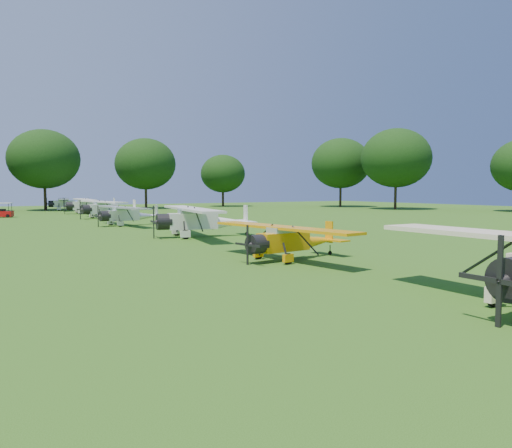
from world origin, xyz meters
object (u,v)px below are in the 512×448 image
Objects in this scene: aircraft_3 at (200,218)px; aircraft_7 at (67,203)px; aircraft_2 at (290,238)px; aircraft_6 at (89,204)px; golf_cart at (3,212)px; aircraft_4 at (128,213)px; aircraft_5 at (108,207)px.

aircraft_7 is (-0.10, 51.43, -0.12)m from aircraft_3.
aircraft_2 is 12.96m from aircraft_3.
aircraft_6 is 11.78m from golf_cart.
aircraft_6 reaches higher than aircraft_2.
aircraft_7 reaches higher than golf_cart.
aircraft_5 reaches higher than aircraft_4.
aircraft_2 is 0.94× the size of aircraft_4.
aircraft_7 is at bearing 82.08° from golf_cart.
aircraft_5 reaches higher than golf_cart.
aircraft_4 is 0.93× the size of aircraft_7.
aircraft_3 is at bearing -97.38° from aircraft_5.
aircraft_7 is (1.23, 37.82, 0.08)m from aircraft_4.
golf_cart is (-10.46, 8.37, -0.69)m from aircraft_5.
golf_cart is at bearing -156.68° from aircraft_6.
aircraft_2 is at bearing -88.37° from aircraft_6.
aircraft_5 is 4.72× the size of golf_cart.
aircraft_2 is 0.83× the size of aircraft_5.
aircraft_6 is (1.52, 51.39, 0.24)m from aircraft_2.
aircraft_3 is 1.05× the size of aircraft_5.
aircraft_3 is 38.47m from aircraft_6.
aircraft_6 reaches higher than aircraft_5.
aircraft_4 is 22.78m from golf_cart.
aircraft_5 is at bearing -89.38° from aircraft_6.
aircraft_3 reaches higher than aircraft_6.
aircraft_3 is (1.01, 12.92, 0.28)m from aircraft_2.
aircraft_5 is at bearing 77.20° from aircraft_4.
aircraft_2 is 26.54m from aircraft_4.
aircraft_4 is at bearing 104.69° from aircraft_3.
aircraft_6 is 4.76× the size of golf_cart.
aircraft_3 is 1.10× the size of aircraft_7.
aircraft_4 is 12.54m from aircraft_5.
aircraft_5 is (1.27, 12.47, 0.15)m from aircraft_4.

